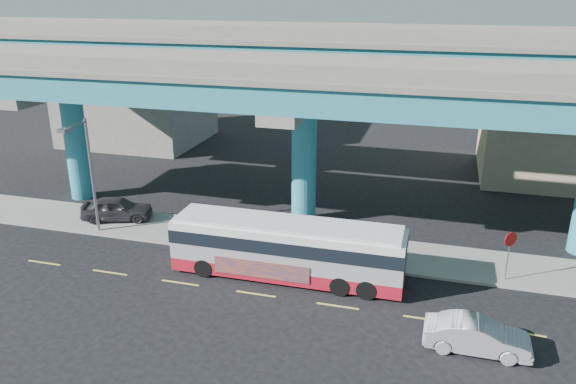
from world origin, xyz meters
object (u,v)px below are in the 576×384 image
(parked_car, at_px, (117,208))
(sedan, at_px, (477,336))
(transit_bus, at_px, (287,247))
(street_lamp, at_px, (84,161))
(stop_sign, at_px, (510,245))

(parked_car, bearing_deg, sedan, -129.06)
(transit_bus, distance_m, street_lamp, 12.89)
(transit_bus, xyz_separation_m, street_lamp, (-12.43, 1.67, 3.00))
(transit_bus, relative_size, stop_sign, 4.53)
(parked_car, height_order, street_lamp, street_lamp)
(stop_sign, bearing_deg, street_lamp, 164.99)
(sedan, xyz_separation_m, stop_sign, (1.59, 6.27, 1.34))
(parked_car, xyz_separation_m, street_lamp, (-0.22, -2.29, 3.77))
(transit_bus, height_order, sedan, transit_bus)
(transit_bus, relative_size, street_lamp, 1.73)
(transit_bus, bearing_deg, sedan, -23.59)
(street_lamp, bearing_deg, sedan, -14.50)
(sedan, distance_m, parked_car, 22.67)
(sedan, bearing_deg, stop_sign, -13.84)
(transit_bus, xyz_separation_m, stop_sign, (10.64, 2.38, 0.38))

